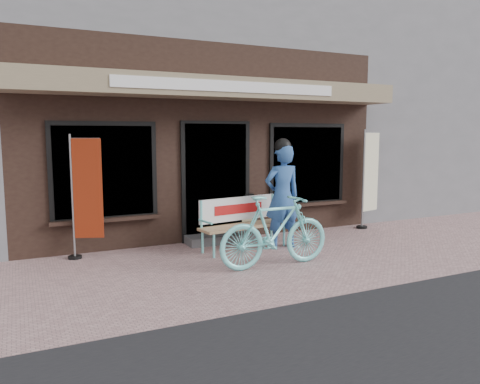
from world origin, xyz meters
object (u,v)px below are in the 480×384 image
bench (242,219)px  menu_stand (243,215)px  person (282,194)px  bicycle (275,231)px  nobori_red (85,195)px  nobori_cream (369,177)px

bench → menu_stand: bearing=53.9°
person → menu_stand: size_ratio=2.28×
bicycle → nobori_red: 3.02m
nobori_red → person: bearing=8.9°
person → bicycle: 1.27m
nobori_cream → menu_stand: bearing=160.7°
person → bicycle: (-0.70, -0.98, -0.39)m
bench → nobori_red: (-2.50, 0.46, 0.50)m
nobori_red → nobori_cream: nobori_cream is taller
bicycle → menu_stand: 2.08m
bench → person: size_ratio=0.88×
bench → bicycle: (-0.04, -1.22, 0.02)m
bicycle → nobori_red: bearing=55.9°
nobori_red → bicycle: bearing=-13.0°
nobori_red → bench: bearing=10.9°
nobori_cream → bench: bearing=175.8°
person → nobori_red: 3.24m
person → bicycle: size_ratio=1.06×
bench → person: bearing=-28.4°
nobori_red → menu_stand: (2.92, 0.35, -0.59)m
person → nobori_cream: bearing=19.3°
menu_stand → nobori_red: bearing=-155.3°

